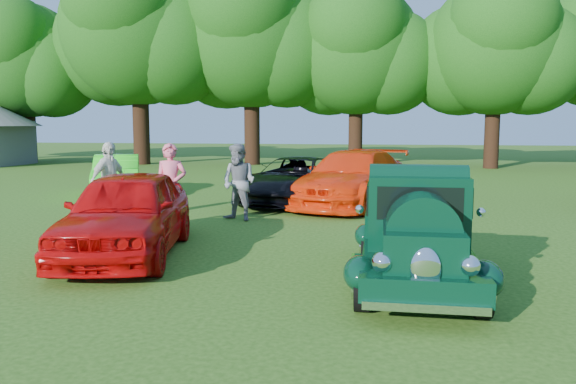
% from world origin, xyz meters
% --- Properties ---
extents(ground, '(120.00, 120.00, 0.00)m').
position_xyz_m(ground, '(0.00, 0.00, 0.00)').
color(ground, '#264A11').
rests_on(ground, ground).
extents(hero_pickup, '(1.97, 4.24, 1.66)m').
position_xyz_m(hero_pickup, '(1.60, -0.28, 0.72)').
color(hero_pickup, black).
rests_on(hero_pickup, ground).
extents(red_convertible, '(2.74, 4.89, 1.57)m').
position_xyz_m(red_convertible, '(-3.48, 0.72, 0.79)').
color(red_convertible, '#BC0808').
rests_on(red_convertible, ground).
extents(back_car_lime, '(3.00, 4.37, 1.37)m').
position_xyz_m(back_car_lime, '(-7.77, 8.98, 0.68)').
color(back_car_lime, '#28D91C').
rests_on(back_car_lime, ground).
extents(back_car_black, '(3.30, 5.39, 1.40)m').
position_xyz_m(back_car_black, '(-1.51, 8.07, 0.70)').
color(back_car_black, black).
rests_on(back_car_black, ground).
extents(back_car_orange, '(3.80, 6.00, 1.62)m').
position_xyz_m(back_car_orange, '(0.23, 7.85, 0.81)').
color(back_car_orange, '#F43108').
rests_on(back_car_orange, ground).
extents(spectator_pink, '(0.79, 0.59, 1.97)m').
position_xyz_m(spectator_pink, '(-3.63, 3.28, 0.98)').
color(spectator_pink, '#E55E76').
rests_on(spectator_pink, ground).
extents(spectator_grey, '(1.13, 1.02, 1.92)m').
position_xyz_m(spectator_grey, '(-2.41, 4.72, 0.96)').
color(spectator_grey, gray).
rests_on(spectator_grey, ground).
extents(spectator_white, '(0.80, 1.24, 1.96)m').
position_xyz_m(spectator_white, '(-5.57, 4.13, 0.98)').
color(spectator_white, silver).
rests_on(spectator_white, ground).
extents(tree_line, '(62.34, 10.76, 12.41)m').
position_xyz_m(tree_line, '(-1.01, 23.93, 7.33)').
color(tree_line, black).
rests_on(tree_line, ground).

